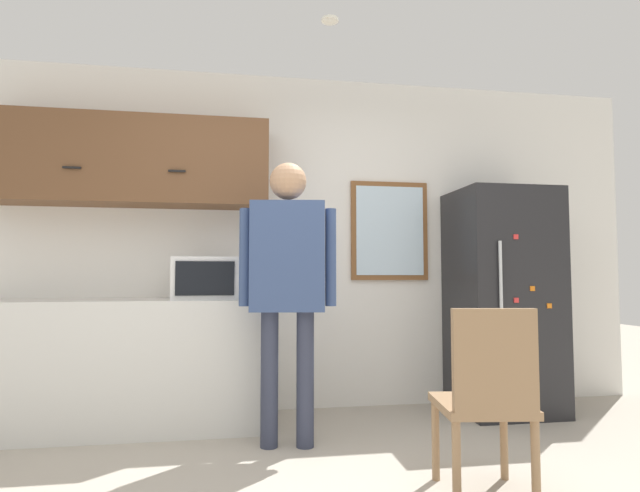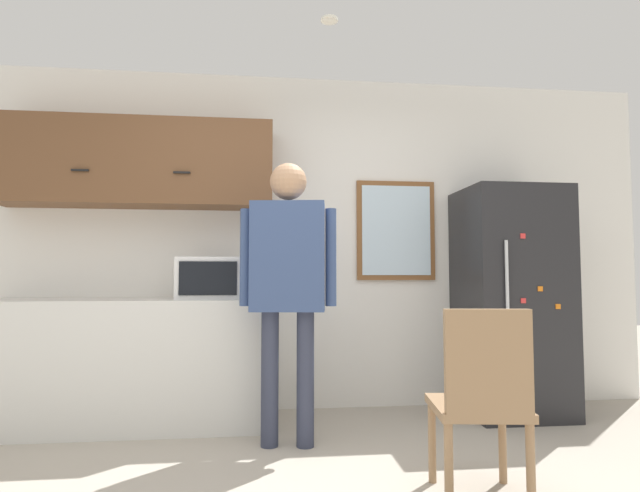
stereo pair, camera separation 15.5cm
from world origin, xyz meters
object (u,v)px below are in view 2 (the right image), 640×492
(microwave, at_px, (218,278))
(person, at_px, (288,270))
(refrigerator, at_px, (511,300))
(chair, at_px, (482,396))

(microwave, height_order, person, person)
(microwave, xyz_separation_m, refrigerator, (2.24, 0.05, -0.17))
(refrigerator, bearing_deg, chair, -121.95)
(microwave, bearing_deg, person, -45.05)
(chair, bearing_deg, refrigerator, -114.47)
(person, relative_size, refrigerator, 1.02)
(microwave, bearing_deg, chair, -45.97)
(person, height_order, refrigerator, person)
(person, height_order, chair, person)
(person, relative_size, chair, 1.96)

